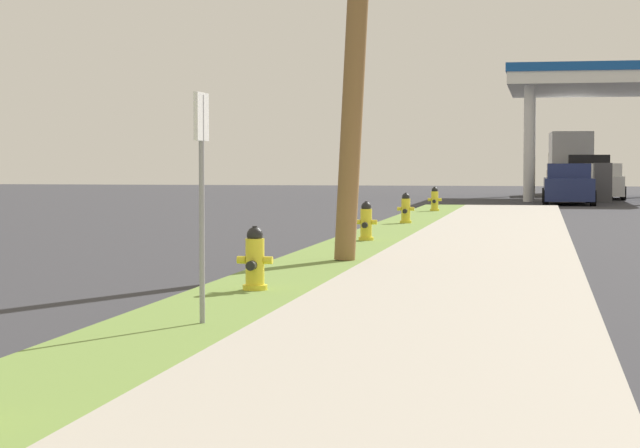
% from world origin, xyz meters
% --- Properties ---
extents(fire_hydrant_second, '(0.42, 0.38, 0.74)m').
position_xyz_m(fire_hydrant_second, '(0.75, 11.75, 0.45)').
color(fire_hydrant_second, yellow).
rests_on(fire_hydrant_second, grass_verge).
extents(fire_hydrant_third, '(0.42, 0.37, 0.74)m').
position_xyz_m(fire_hydrant_third, '(0.74, 20.58, 0.45)').
color(fire_hydrant_third, yellow).
rests_on(fire_hydrant_third, grass_verge).
extents(fire_hydrant_fourth, '(0.42, 0.37, 0.74)m').
position_xyz_m(fire_hydrant_fourth, '(0.75, 27.06, 0.45)').
color(fire_hydrant_fourth, yellow).
rests_on(fire_hydrant_fourth, grass_verge).
extents(fire_hydrant_fifth, '(0.42, 0.38, 0.74)m').
position_xyz_m(fire_hydrant_fifth, '(0.80, 34.45, 0.45)').
color(fire_hydrant_fifth, yellow).
rests_on(fire_hydrant_fifth, grass_verge).
extents(street_sign_post, '(0.05, 0.36, 2.12)m').
position_xyz_m(street_sign_post, '(0.95, 8.93, 1.63)').
color(street_sign_post, gray).
rests_on(street_sign_post, grass_verge).
extents(car_white_by_near_pump, '(2.14, 4.59, 1.57)m').
position_xyz_m(car_white_by_near_pump, '(6.70, 51.44, 0.72)').
color(car_white_by_near_pump, white).
rests_on(car_white_by_near_pump, ground).
extents(car_navy_by_far_pump, '(1.97, 4.51, 1.57)m').
position_xyz_m(car_navy_by_far_pump, '(5.04, 44.44, 0.72)').
color(car_navy_by_far_pump, navy).
rests_on(car_navy_by_far_pump, ground).
extents(truck_black_at_forecourt, '(2.17, 5.42, 1.97)m').
position_xyz_m(truck_black_at_forecourt, '(6.18, 54.75, 0.91)').
color(truck_black_at_forecourt, black).
rests_on(truck_black_at_forecourt, ground).
extents(truck_tan_on_apron, '(2.34, 6.47, 3.11)m').
position_xyz_m(truck_tan_on_apron, '(5.40, 58.06, 1.49)').
color(truck_tan_on_apron, tan).
rests_on(truck_tan_on_apron, ground).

